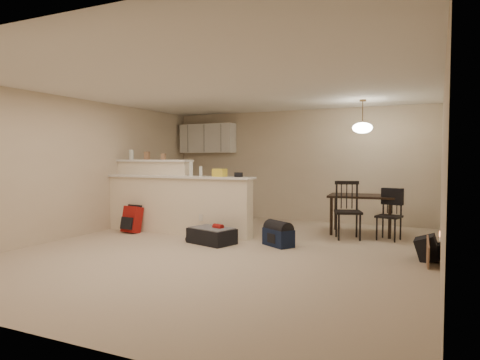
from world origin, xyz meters
The scene contains 21 objects.
room centered at (0.00, 0.00, 1.25)m, with size 7.00×7.02×2.50m.
breakfast_bar centered at (-1.76, 0.98, 0.61)m, with size 3.08×0.58×1.39m.
upper_cabinets centered at (-2.20, 3.32, 1.90)m, with size 1.40×0.34×0.70m, color white.
kitchen_counter centered at (-2.00, 3.19, 0.45)m, with size 1.80×0.60×0.90m, color white.
thermostat centered at (2.98, 1.55, 1.50)m, with size 0.02×0.12×0.12m, color beige.
jar centered at (-2.75, 1.12, 1.49)m, with size 0.10×0.10×0.20m, color silver.
cereal_box centered at (-2.36, 1.12, 1.47)m, with size 0.10×0.07×0.16m, color #946B4C.
small_box centered at (-1.96, 1.12, 1.45)m, with size 0.08×0.06×0.12m, color #946B4C.
bottle_a centered at (-1.19, 0.90, 1.22)m, with size 0.07×0.07×0.26m, color silver.
bottle_b centered at (-0.98, 0.90, 1.18)m, with size 0.06×0.06×0.18m, color silver.
bag_lump centered at (-0.59, 0.90, 1.16)m, with size 0.22×0.18×0.14m, color #946B4C.
pouch centered at (-0.22, 0.90, 1.13)m, with size 0.12×0.10×0.08m, color #946B4C.
dining_table centered at (1.66, 2.29, 0.64)m, with size 1.24×0.88×0.73m.
pendant_lamp centered at (1.66, 2.29, 1.99)m, with size 0.36×0.36×0.62m.
dining_chair_near centered at (1.53, 1.69, 0.51)m, with size 0.44×0.42×1.01m, color black, non-canonical shape.
dining_chair_far centered at (2.19, 1.89, 0.44)m, with size 0.38×0.37×0.88m, color black, non-canonical shape.
suitcase centered at (-0.45, 0.34, 0.13)m, with size 0.74×0.48×0.25m, color black.
red_backpack centered at (-2.33, 0.61, 0.25)m, with size 0.33×0.21×0.50m, color #9E1511.
navy_duffel centered at (0.63, 0.61, 0.14)m, with size 0.51×0.28×0.28m, color #101A34.
black_daypack centered at (2.84, 0.59, 0.17)m, with size 0.37×0.26×0.33m, color black.
cardboard_sheet centered at (2.85, 0.23, 0.17)m, with size 0.45×0.02×0.34m, color #946B4C.
Camera 1 is at (2.96, -5.86, 1.43)m, focal length 32.00 mm.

